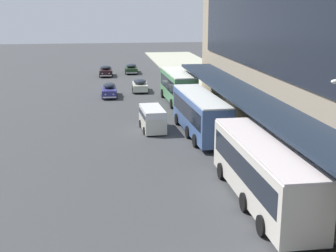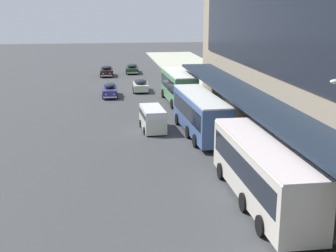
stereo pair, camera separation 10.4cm
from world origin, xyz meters
name	(u,v)px [view 1 (the left image)]	position (x,y,z in m)	size (l,w,h in m)	color
transit_bus_kerbside_front	(178,85)	(4.22, 34.87, 1.94)	(2.85, 9.38, 3.38)	#56935F
transit_bus_kerbside_rear	(262,169)	(4.20, 7.62, 1.93)	(2.67, 11.53, 3.38)	beige
transit_bus_kerbside_far	(200,112)	(3.84, 21.63, 1.91)	(2.93, 10.87, 3.34)	#405C91
sedan_oncoming_rear	(140,85)	(0.70, 42.25, 0.79)	(2.09, 4.36, 1.61)	beige
sedan_second_mid	(131,68)	(0.77, 58.63, 0.77)	(2.10, 4.99, 1.56)	#1D351D
sedan_trailing_near	(106,71)	(-3.26, 55.98, 0.80)	(2.04, 4.40, 1.62)	black
sedan_trailing_mid	(109,90)	(-3.15, 39.47, 0.81)	(1.82, 4.78, 1.65)	navy
vw_van	(152,117)	(0.12, 23.74, 1.10)	(2.04, 4.62, 1.96)	beige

